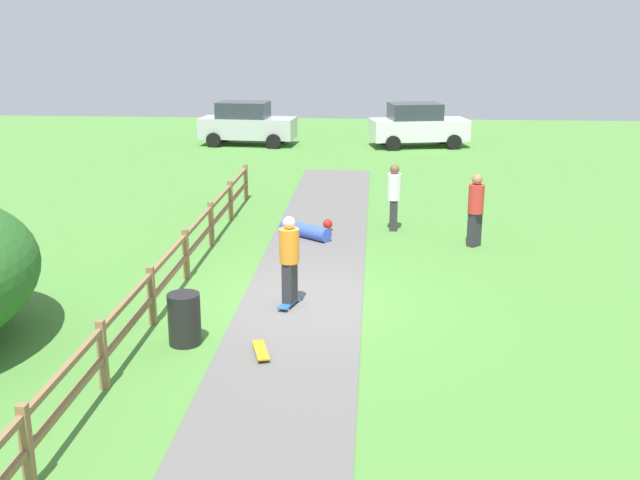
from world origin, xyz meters
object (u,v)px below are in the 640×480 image
trash_bin (184,319)px  parked_car_white (418,125)px  skateboard_loose (261,350)px  parked_car_silver (247,123)px  bystander_red (476,207)px  skater_fallen (307,230)px  skater_riding (289,257)px  bystander_white (394,194)px

trash_bin → parked_car_white: 22.59m
skateboard_loose → parked_car_silver: 22.77m
bystander_red → trash_bin: bearing=-131.6°
skater_fallen → parked_car_white: (3.56, 15.14, 0.76)m
skater_riding → skateboard_loose: size_ratio=2.16×
trash_bin → parked_car_white: size_ratio=0.20×
bystander_white → bystander_red: bearing=-35.2°
skater_riding → parked_car_silver: parked_car_silver is taller
trash_bin → skateboard_loose: bearing=-15.9°
bystander_red → parked_car_silver: size_ratio=0.42×
bystander_red → skateboard_loose: bearing=-122.4°
trash_bin → bystander_white: size_ratio=0.51×
bystander_red → parked_car_silver: bearing=117.7°
skater_riding → bystander_white: (2.11, 5.86, -0.04)m
skater_riding → parked_car_silver: bearing=101.7°
skater_riding → parked_car_silver: size_ratio=0.41×
skater_riding → bystander_white: size_ratio=1.01×
bystander_white → parked_car_white: (1.34, 14.25, -0.01)m
bystander_red → bystander_white: bearing=144.8°
bystander_white → parked_car_white: size_ratio=0.40×
skater_riding → skateboard_loose: skater_riding is taller
skater_riding → skateboard_loose: 2.47m
skater_fallen → skater_riding: bearing=-88.7°
parked_car_silver → skater_riding: bearing=-78.3°
skater_riding → parked_car_white: (3.45, 20.11, -0.05)m
parked_car_white → bystander_red: bearing=-87.8°
trash_bin → skater_fallen: (1.49, 6.86, -0.25)m
skater_fallen → bystander_white: 2.51m
skater_fallen → parked_car_white: bearing=76.8°
skater_fallen → bystander_white: bearing=21.9°
parked_car_silver → bystander_white: bearing=-66.3°
skater_riding → parked_car_silver: 20.55m
trash_bin → skateboard_loose: trash_bin is taller
parked_car_white → skateboard_loose: bearing=-99.3°
parked_car_white → skater_riding: bearing=-99.7°
trash_bin → bystander_white: 8.61m
bystander_white → parked_car_silver: (-6.27, 14.27, -0.01)m
skater_fallen → parked_car_silver: 15.71m
parked_car_silver → trash_bin: bearing=-83.4°
parked_car_silver → skateboard_loose: bearing=-80.1°
skateboard_loose → bystander_red: (4.30, 6.76, 0.91)m
skater_fallen → bystander_red: bystander_red is taller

